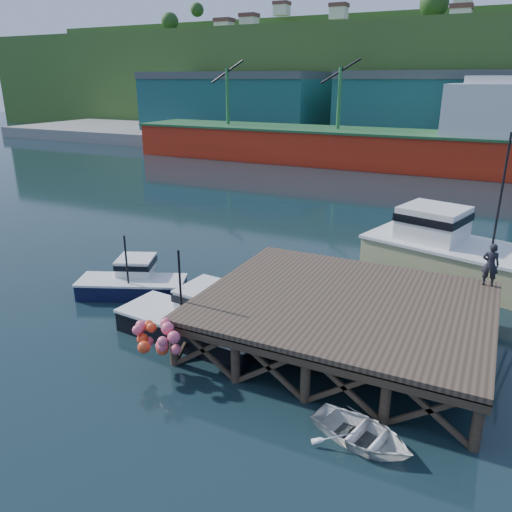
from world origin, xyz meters
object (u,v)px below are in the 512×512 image
Objects in this scene: boat_navy at (133,281)px; boat_black at (197,320)px; dockworker at (490,265)px; trawler at (474,255)px; dinghy at (362,434)px.

boat_black is at bearing -46.88° from boat_navy.
dockworker is at bearing 35.44° from boat_black.
dinghy is at bearing -82.04° from trawler.
trawler reaches higher than boat_navy.
boat_navy is at bearing -134.33° from trawler.
boat_navy is at bearing 11.96° from dockworker.
boat_navy is 6.21m from boat_black.
dinghy is at bearing 72.49° from dockworker.
dinghy is 1.70× the size of dockworker.
boat_black is (5.68, -2.52, 0.10)m from boat_navy.
trawler is 6.68× the size of dockworker.
trawler is (10.69, 12.00, 0.94)m from boat_black.
boat_navy is at bearing 80.62° from dinghy.
boat_black is at bearing 28.42° from dockworker.
boat_black reaches higher than dinghy.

